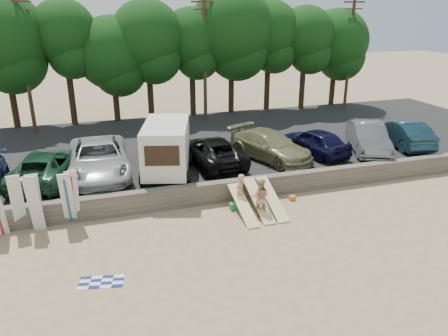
{
  "coord_description": "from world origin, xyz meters",
  "views": [
    {
      "loc": [
        -6.39,
        -15.18,
        8.84
      ],
      "look_at": [
        -0.65,
        3.0,
        1.67
      ],
      "focal_mm": 35.0,
      "sensor_mm": 36.0,
      "label": 1
    }
  ],
  "objects_px": {
    "box_trailer": "(167,147)",
    "car_7": "(403,133)",
    "car_4": "(270,146)",
    "car_5": "(315,141)",
    "car_3": "(212,151)",
    "beachgoer_b": "(260,197)",
    "cooler": "(234,206)",
    "car_2": "(99,158)",
    "car_6": "(368,138)",
    "car_1": "(46,167)",
    "beachgoer_a": "(240,191)"
  },
  "relations": [
    {
      "from": "box_trailer",
      "to": "beachgoer_a",
      "type": "height_order",
      "value": "box_trailer"
    },
    {
      "from": "car_5",
      "to": "box_trailer",
      "type": "bearing_deg",
      "value": -11.32
    },
    {
      "from": "beachgoer_a",
      "to": "beachgoer_b",
      "type": "bearing_deg",
      "value": 76.98
    },
    {
      "from": "beachgoer_b",
      "to": "car_5",
      "type": "bearing_deg",
      "value": -108.32
    },
    {
      "from": "car_2",
      "to": "beachgoer_b",
      "type": "distance_m",
      "value": 8.54
    },
    {
      "from": "box_trailer",
      "to": "beachgoer_b",
      "type": "relative_size",
      "value": 2.65
    },
    {
      "from": "car_5",
      "to": "beachgoer_b",
      "type": "relative_size",
      "value": 2.57
    },
    {
      "from": "car_6",
      "to": "beachgoer_b",
      "type": "xyz_separation_m",
      "value": [
        -8.62,
        -4.57,
        -0.65
      ]
    },
    {
      "from": "car_6",
      "to": "car_7",
      "type": "distance_m",
      "value": 2.73
    },
    {
      "from": "car_1",
      "to": "car_2",
      "type": "distance_m",
      "value": 2.51
    },
    {
      "from": "car_7",
      "to": "beachgoer_a",
      "type": "xyz_separation_m",
      "value": [
        -11.92,
        -3.89,
        -0.67
      ]
    },
    {
      "from": "car_6",
      "to": "car_3",
      "type": "bearing_deg",
      "value": -161.98
    },
    {
      "from": "car_7",
      "to": "beachgoer_b",
      "type": "xyz_separation_m",
      "value": [
        -11.33,
        -4.88,
        -0.63
      ]
    },
    {
      "from": "box_trailer",
      "to": "car_4",
      "type": "bearing_deg",
      "value": 22.29
    },
    {
      "from": "car_5",
      "to": "car_7",
      "type": "height_order",
      "value": "car_7"
    },
    {
      "from": "car_5",
      "to": "cooler",
      "type": "bearing_deg",
      "value": 17.56
    },
    {
      "from": "box_trailer",
      "to": "car_1",
      "type": "distance_m",
      "value": 5.89
    },
    {
      "from": "box_trailer",
      "to": "car_1",
      "type": "height_order",
      "value": "box_trailer"
    },
    {
      "from": "car_4",
      "to": "car_7",
      "type": "relative_size",
      "value": 1.1
    },
    {
      "from": "car_1",
      "to": "car_2",
      "type": "bearing_deg",
      "value": -163.85
    },
    {
      "from": "box_trailer",
      "to": "car_3",
      "type": "distance_m",
      "value": 2.87
    },
    {
      "from": "cooler",
      "to": "car_2",
      "type": "bearing_deg",
      "value": 136.96
    },
    {
      "from": "car_7",
      "to": "beachgoer_a",
      "type": "distance_m",
      "value": 12.55
    },
    {
      "from": "box_trailer",
      "to": "car_7",
      "type": "relative_size",
      "value": 0.95
    },
    {
      "from": "car_3",
      "to": "beachgoer_b",
      "type": "distance_m",
      "value": 5.32
    },
    {
      "from": "beachgoer_a",
      "to": "beachgoer_b",
      "type": "height_order",
      "value": "beachgoer_b"
    },
    {
      "from": "beachgoer_a",
      "to": "beachgoer_b",
      "type": "distance_m",
      "value": 1.15
    },
    {
      "from": "car_4",
      "to": "cooler",
      "type": "bearing_deg",
      "value": -152.48
    },
    {
      "from": "car_4",
      "to": "beachgoer_b",
      "type": "height_order",
      "value": "car_4"
    },
    {
      "from": "car_1",
      "to": "beachgoer_b",
      "type": "xyz_separation_m",
      "value": [
        9.07,
        -5.26,
        -0.59
      ]
    },
    {
      "from": "car_6",
      "to": "cooler",
      "type": "distance_m",
      "value": 10.31
    },
    {
      "from": "car_3",
      "to": "beachgoer_b",
      "type": "relative_size",
      "value": 3.03
    },
    {
      "from": "beachgoer_a",
      "to": "car_7",
      "type": "bearing_deg",
      "value": 154.46
    },
    {
      "from": "car_5",
      "to": "car_2",
      "type": "bearing_deg",
      "value": -17.56
    },
    {
      "from": "car_3",
      "to": "beachgoer_b",
      "type": "height_order",
      "value": "car_3"
    },
    {
      "from": "car_5",
      "to": "beachgoer_b",
      "type": "bearing_deg",
      "value": 27.33
    },
    {
      "from": "car_4",
      "to": "car_5",
      "type": "relative_size",
      "value": 1.19
    },
    {
      "from": "car_1",
      "to": "car_5",
      "type": "distance_m",
      "value": 14.45
    },
    {
      "from": "box_trailer",
      "to": "car_7",
      "type": "distance_m",
      "value": 14.65
    },
    {
      "from": "car_6",
      "to": "beachgoer_b",
      "type": "relative_size",
      "value": 2.88
    },
    {
      "from": "car_3",
      "to": "car_7",
      "type": "xyz_separation_m",
      "value": [
        12.01,
        -0.37,
        0.07
      ]
    },
    {
      "from": "car_6",
      "to": "car_7",
      "type": "height_order",
      "value": "car_6"
    },
    {
      "from": "car_5",
      "to": "car_3",
      "type": "bearing_deg",
      "value": -17.74
    },
    {
      "from": "beachgoer_a",
      "to": "cooler",
      "type": "distance_m",
      "value": 0.76
    },
    {
      "from": "car_4",
      "to": "car_6",
      "type": "bearing_deg",
      "value": -26.5
    },
    {
      "from": "car_5",
      "to": "cooler",
      "type": "distance_m",
      "value": 7.66
    },
    {
      "from": "car_4",
      "to": "car_5",
      "type": "bearing_deg",
      "value": -22.05
    },
    {
      "from": "beachgoer_b",
      "to": "cooler",
      "type": "xyz_separation_m",
      "value": [
        -0.92,
        0.89,
        -0.71
      ]
    },
    {
      "from": "beachgoer_b",
      "to": "car_4",
      "type": "bearing_deg",
      "value": -88.87
    },
    {
      "from": "beachgoer_b",
      "to": "car_2",
      "type": "bearing_deg",
      "value": -10.94
    }
  ]
}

